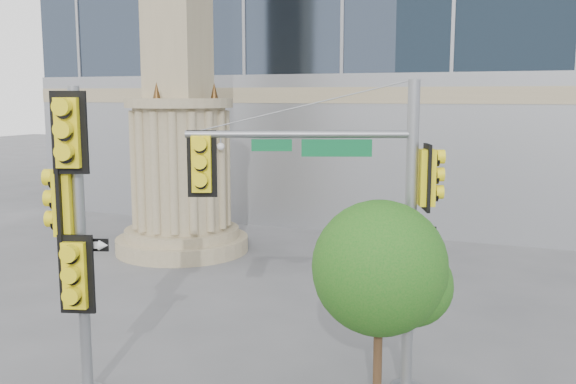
% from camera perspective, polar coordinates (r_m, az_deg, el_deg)
% --- Properties ---
extents(monument, '(4.40, 4.40, 16.60)m').
position_cam_1_polar(monument, '(21.37, -9.70, 9.33)').
color(monument, '#9A8C68').
rests_on(monument, ground).
extents(main_signal_pole, '(4.04, 1.82, 5.45)m').
position_cam_1_polar(main_signal_pole, '(10.94, 5.79, -0.98)').
color(main_signal_pole, slate).
rests_on(main_signal_pole, ground).
extents(secondary_signal_pole, '(1.00, 0.71, 5.34)m').
position_cam_1_polar(secondary_signal_pole, '(11.22, -18.53, -2.38)').
color(secondary_signal_pole, slate).
rests_on(secondary_signal_pole, ground).
extents(street_tree, '(2.26, 2.21, 3.53)m').
position_cam_1_polar(street_tree, '(10.59, 8.38, -7.19)').
color(street_tree, '#9A8C68').
rests_on(street_tree, ground).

